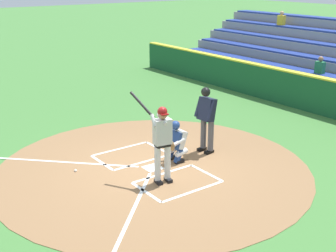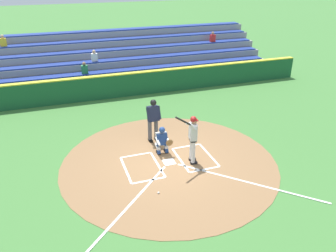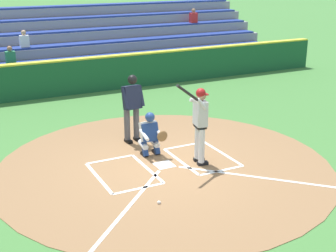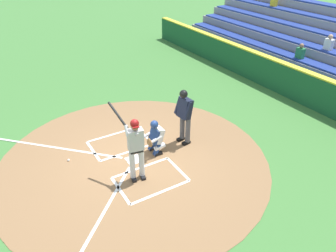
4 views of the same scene
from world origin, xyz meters
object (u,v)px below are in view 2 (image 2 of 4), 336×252
batter (193,136)px  catcher (162,139)px  baseball (158,193)px  plate_umpire (153,117)px

batter → catcher: (0.81, -1.03, -0.51)m
batter → baseball: (1.76, 1.42, -1.06)m
baseball → plate_umpire: bearing=-104.4°
batter → catcher: 1.41m
plate_umpire → baseball: plate_umpire is taller
plate_umpire → baseball: bearing=75.6°
catcher → plate_umpire: (0.04, -1.07, 0.49)m
batter → plate_umpire: batter is taller
batter → baseball: size_ratio=28.76×
batter → plate_umpire: bearing=-67.9°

